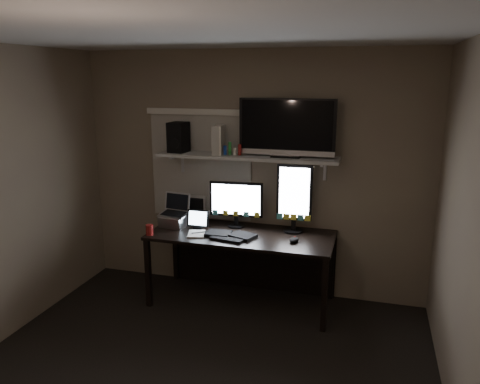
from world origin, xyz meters
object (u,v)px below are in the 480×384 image
(desk, at_px, (245,246))
(speaker, at_px, (178,137))
(mouse, at_px, (294,240))
(tablet, at_px, (198,219))
(keyboard, at_px, (230,235))
(cup, at_px, (150,230))
(monitor_portrait, at_px, (294,198))
(monitor_landscape, at_px, (236,204))
(laptop, at_px, (174,211))
(tv, at_px, (287,128))
(game_console, at_px, (219,140))

(desk, distance_m, speaker, 1.30)
(mouse, bearing_deg, speaker, -175.10)
(tablet, distance_m, speaker, 0.86)
(desk, relative_size, tablet, 8.00)
(keyboard, xyz_separation_m, cup, (-0.77, -0.18, 0.04))
(tablet, bearing_deg, monitor_portrait, 8.82)
(mouse, xyz_separation_m, tablet, (-1.00, 0.13, 0.08))
(tablet, height_order, speaker, speaker)
(monitor_landscape, relative_size, mouse, 4.64)
(monitor_landscape, height_order, keyboard, monitor_landscape)
(monitor_portrait, xyz_separation_m, speaker, (-1.20, -0.02, 0.56))
(mouse, xyz_separation_m, cup, (-1.39, -0.18, 0.03))
(monitor_portrait, bearing_deg, monitor_landscape, 178.16)
(desk, height_order, cup, cup)
(tablet, bearing_deg, monitor_landscape, 23.55)
(mouse, distance_m, laptop, 1.28)
(mouse, height_order, tv, tv)
(mouse, relative_size, tablet, 0.52)
(keyboard, bearing_deg, monitor_landscape, 106.37)
(speaker, bearing_deg, keyboard, -18.55)
(monitor_portrait, height_order, tv, tv)
(cup, bearing_deg, monitor_portrait, 19.92)
(tablet, relative_size, speaker, 0.74)
(mouse, xyz_separation_m, speaker, (-1.26, 0.28, 0.88))
(tv, relative_size, speaker, 3.04)
(game_console, bearing_deg, cup, -150.59)
(monitor_landscape, relative_size, keyboard, 1.11)
(cup, bearing_deg, desk, 25.29)
(keyboard, height_order, cup, cup)
(tablet, distance_m, tv, 1.27)
(desk, height_order, monitor_landscape, monitor_landscape)
(keyboard, distance_m, laptop, 0.68)
(tablet, relative_size, game_console, 0.79)
(monitor_portrait, relative_size, cup, 6.71)
(keyboard, xyz_separation_m, tv, (0.47, 0.30, 1.01))
(monitor_landscape, xyz_separation_m, monitor_portrait, (0.59, 0.00, 0.11))
(monitor_portrait, relative_size, mouse, 5.89)
(laptop, bearing_deg, monitor_portrait, 15.70)
(monitor_landscape, xyz_separation_m, game_console, (-0.17, -0.03, 0.65))
(mouse, height_order, cup, cup)
(tablet, distance_m, game_console, 0.83)
(laptop, distance_m, cup, 0.35)
(desk, relative_size, monitor_landscape, 3.29)
(keyboard, xyz_separation_m, speaker, (-0.64, 0.29, 0.89))
(speaker, bearing_deg, tablet, -24.44)
(monitor_landscape, height_order, game_console, game_console)
(monitor_landscape, height_order, speaker, speaker)
(mouse, height_order, speaker, speaker)
(monitor_portrait, relative_size, tv, 0.75)
(monitor_portrait, height_order, keyboard, monitor_portrait)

